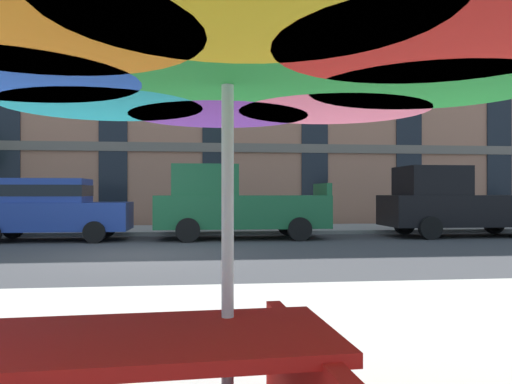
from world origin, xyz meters
The scene contains 7 objects.
ground_plane centered at (0.00, 0.00, 0.00)m, with size 120.00×120.00×0.00m, color #38383A.
sidewalk_far centered at (0.00, 6.80, 0.06)m, with size 56.00×3.60×0.12m, color gray.
apartment_building centered at (0.00, 14.99, 8.00)m, with size 40.42×12.08×16.00m.
sedan_blue centered at (-2.94, 3.70, 0.95)m, with size 4.40×1.98×1.78m.
pickup_green centered at (2.36, 3.70, 1.03)m, with size 5.10×2.12×2.20m.
pickup_black_midblock centered at (9.42, 3.70, 1.03)m, with size 5.10×2.12×2.20m.
patio_umbrella centered at (1.44, -9.00, 2.10)m, with size 3.27×3.27×2.36m.
Camera 1 is at (1.30, -11.46, 1.37)m, focal length 35.64 mm.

